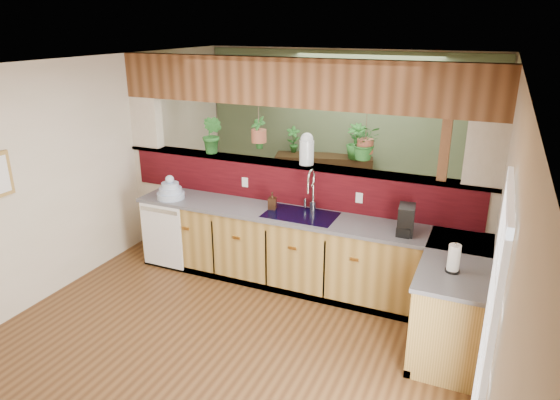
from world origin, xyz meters
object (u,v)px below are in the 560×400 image
at_px(soap_dispenser, 272,201).
at_px(shelving_console, 323,186).
at_px(paper_towel, 454,259).
at_px(faucet, 312,189).
at_px(dish_stack, 171,191).
at_px(coffee_maker, 406,221).
at_px(glass_jar, 307,149).

distance_m(soap_dispenser, shelving_console, 2.29).
bearing_deg(paper_towel, soap_dispenser, 159.57).
bearing_deg(paper_towel, faucet, 151.66).
distance_m(dish_stack, shelving_console, 2.72).
height_order(faucet, soap_dispenser, faucet).
distance_m(dish_stack, coffee_maker, 2.87).
relative_size(paper_towel, shelving_console, 0.18).
relative_size(soap_dispenser, shelving_console, 0.14).
bearing_deg(coffee_maker, soap_dispenser, 169.47).
height_order(soap_dispenser, paper_towel, paper_towel).
bearing_deg(glass_jar, shelving_console, 102.45).
relative_size(faucet, dish_stack, 1.51).
bearing_deg(soap_dispenser, paper_towel, -20.43).
bearing_deg(coffee_maker, dish_stack, 174.38).
bearing_deg(shelving_console, dish_stack, -131.82).
height_order(glass_jar, shelving_console, glass_jar).
xyz_separation_m(faucet, coffee_maker, (1.12, -0.22, -0.14)).
bearing_deg(paper_towel, dish_stack, 169.65).
xyz_separation_m(dish_stack, shelving_console, (1.19, 2.39, -0.49)).
distance_m(soap_dispenser, coffee_maker, 1.56).
relative_size(coffee_maker, glass_jar, 0.80).
xyz_separation_m(coffee_maker, glass_jar, (-1.27, 0.44, 0.54)).
bearing_deg(soap_dispenser, faucet, 14.03).
bearing_deg(shelving_console, glass_jar, -92.97).
height_order(faucet, paper_towel, faucet).
xyz_separation_m(glass_jar, shelving_console, (-0.42, 1.90, -1.08)).
bearing_deg(faucet, shelving_console, 105.02).
relative_size(faucet, shelving_console, 0.34).
bearing_deg(paper_towel, shelving_console, 126.39).
bearing_deg(coffee_maker, glass_jar, 154.17).
bearing_deg(paper_towel, coffee_maker, 128.51).
relative_size(faucet, paper_towel, 1.88).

